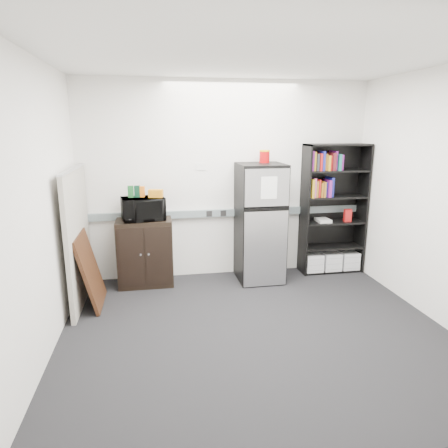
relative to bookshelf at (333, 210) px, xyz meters
name	(u,v)px	position (x,y,z in m)	size (l,w,h in m)	color
floor	(255,330)	(-1.53, -1.57, -0.91)	(4.00, 4.00, 0.00)	black
wall_back	(226,181)	(-1.53, 0.18, 0.44)	(4.00, 0.02, 2.70)	white
wall_right	(442,198)	(0.47, -1.57, 0.44)	(0.02, 3.50, 2.70)	white
wall_left	(39,211)	(-3.53, -1.57, 0.44)	(0.02, 3.50, 2.70)	white
ceiling	(261,55)	(-1.53, -1.57, 1.79)	(4.00, 3.50, 0.02)	white
electrical_raceway	(226,213)	(-1.53, 0.15, -0.01)	(3.92, 0.05, 0.10)	slate
wall_note	(201,167)	(-1.88, 0.18, 0.64)	(0.14, 0.00, 0.10)	white
bookshelf	(333,210)	(0.00, 0.00, 0.00)	(0.90, 0.34, 1.85)	black
cubicle_partition	(78,237)	(-3.43, -0.49, -0.10)	(0.06, 1.30, 1.62)	gray
cabinet	(145,252)	(-2.67, -0.06, -0.46)	(0.72, 0.48, 0.90)	black
microwave	(143,209)	(-2.67, -0.08, 0.13)	(0.53, 0.36, 0.30)	black
snack_box_a	(131,192)	(-2.82, -0.05, 0.35)	(0.07, 0.05, 0.15)	#175221
snack_box_b	(137,191)	(-2.74, -0.05, 0.35)	(0.07, 0.05, 0.15)	#0B331F
snack_box_c	(142,192)	(-2.68, -0.05, 0.35)	(0.07, 0.05, 0.14)	orange
snack_bag	(156,193)	(-2.50, -0.10, 0.33)	(0.18, 0.10, 0.10)	orange
refrigerator	(260,223)	(-1.12, -0.14, -0.11)	(0.61, 0.64, 1.61)	black
coffee_can	(265,156)	(-1.04, -0.02, 0.79)	(0.14, 0.14, 0.19)	#AE080A
framed_poster	(90,269)	(-3.30, -0.62, -0.47)	(0.25, 0.69, 0.87)	black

